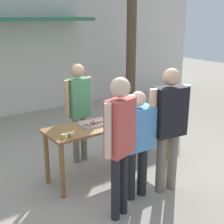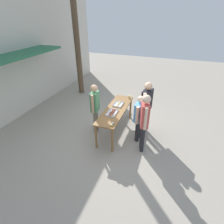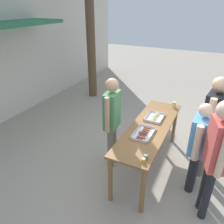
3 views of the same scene
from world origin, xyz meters
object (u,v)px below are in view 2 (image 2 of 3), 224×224
object	(u,v)px
person_server_behind_table	(95,105)
utility_pole	(75,23)
person_customer_with_cup	(146,104)
food_tray_buns	(118,104)
condiment_jar_mustard	(112,125)
person_customer_holding_hotdog	(144,118)
person_customer_waiting_in_line	(139,115)
food_tray_sausages	(112,113)
beer_cup	(129,97)
condiment_jar_ketchup	(113,124)

from	to	relation	value
person_server_behind_table	utility_pole	world-z (taller)	utility_pole
person_customer_with_cup	food_tray_buns	bearing A→B (deg)	-83.58
condiment_jar_mustard	person_server_behind_table	size ratio (longest dim) A/B	0.04
person_customer_holding_hotdog	person_customer_waiting_in_line	xyz separation A→B (m)	(0.47, 0.22, -0.20)
food_tray_buns	person_customer_waiting_in_line	distance (m)	0.99
person_server_behind_table	person_customer_waiting_in_line	distance (m)	1.47
person_customer_waiting_in_line	person_customer_holding_hotdog	bearing A→B (deg)	28.78
person_customer_with_cup	person_customer_waiting_in_line	distance (m)	0.52
food_tray_buns	food_tray_sausages	bearing A→B (deg)	179.92
food_tray_buns	utility_pole	world-z (taller)	utility_pole
person_customer_waiting_in_line	utility_pole	world-z (taller)	utility_pole
person_server_behind_table	person_customer_with_cup	distance (m)	1.67
food_tray_sausages	person_customer_holding_hotdog	distance (m)	1.15
food_tray_sausages	person_customer_holding_hotdog	bearing A→B (deg)	-107.24
condiment_jar_mustard	person_customer_waiting_in_line	world-z (taller)	person_customer_waiting_in_line
person_server_behind_table	person_customer_holding_hotdog	bearing A→B (deg)	-109.80
food_tray_sausages	person_customer_waiting_in_line	distance (m)	0.86
person_customer_holding_hotdog	person_customer_with_cup	distance (m)	0.95
food_tray_buns	person_customer_waiting_in_line	world-z (taller)	person_customer_waiting_in_line
person_customer_waiting_in_line	utility_pole	xyz separation A→B (m)	(2.79, 3.60, 2.34)
food_tray_buns	utility_pole	distance (m)	4.28
beer_cup	food_tray_sausages	bearing A→B (deg)	170.23
person_customer_with_cup	person_customer_waiting_in_line	world-z (taller)	person_customer_with_cup
condiment_jar_mustard	utility_pole	size ratio (longest dim) A/B	0.01
food_tray_sausages	utility_pole	xyz separation A→B (m)	(2.92, 2.75, 2.36)
condiment_jar_mustard	person_customer_waiting_in_line	distance (m)	1.01
condiment_jar_mustard	utility_pole	world-z (taller)	utility_pole
food_tray_sausages	person_customer_holding_hotdog	xyz separation A→B (m)	(-0.33, -1.07, 0.22)
condiment_jar_mustard	food_tray_sausages	bearing A→B (deg)	18.93
food_tray_sausages	person_server_behind_table	world-z (taller)	person_server_behind_table
food_tray_sausages	condiment_jar_mustard	world-z (taller)	condiment_jar_mustard
food_tray_sausages	person_customer_waiting_in_line	size ratio (longest dim) A/B	0.31
condiment_jar_ketchup	person_server_behind_table	xyz separation A→B (m)	(0.64, 0.84, 0.14)
food_tray_sausages	person_server_behind_table	bearing A→B (deg)	84.40
condiment_jar_ketchup	person_customer_holding_hotdog	xyz separation A→B (m)	(0.25, -0.84, 0.20)
person_server_behind_table	person_customer_waiting_in_line	bearing A→B (deg)	-93.79
condiment_jar_ketchup	person_customer_with_cup	world-z (taller)	person_customer_with_cup
beer_cup	person_customer_holding_hotdog	size ratio (longest dim) A/B	0.07
food_tray_buns	person_customer_with_cup	world-z (taller)	person_customer_with_cup
person_customer_with_cup	food_tray_sausages	bearing A→B (deg)	-49.57
condiment_jar_ketchup	person_customer_holding_hotdog	bearing A→B (deg)	-73.63
food_tray_buns	person_customer_holding_hotdog	world-z (taller)	person_customer_holding_hotdog
food_tray_buns	person_customer_holding_hotdog	size ratio (longest dim) A/B	0.23
condiment_jar_ketchup	person_server_behind_table	world-z (taller)	person_server_behind_table
person_customer_holding_hotdog	utility_pole	size ratio (longest dim) A/B	0.29
beer_cup	person_customer_with_cup	world-z (taller)	person_customer_with_cup
beer_cup	person_server_behind_table	size ratio (longest dim) A/B	0.07
beer_cup	utility_pole	xyz separation A→B (m)	(1.65, 2.97, 2.31)
food_tray_sausages	condiment_jar_mustard	bearing A→B (deg)	-161.07
beer_cup	person_server_behind_table	bearing A→B (deg)	145.59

